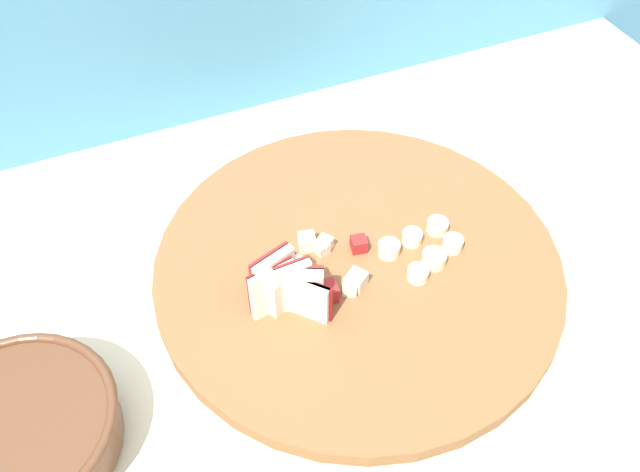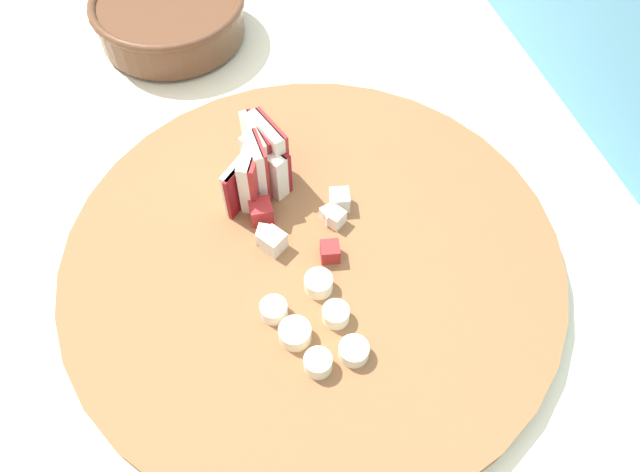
% 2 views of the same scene
% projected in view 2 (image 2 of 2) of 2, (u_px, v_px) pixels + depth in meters
% --- Properties ---
extents(ground, '(10.00, 10.00, 0.00)m').
position_uv_depth(ground, '(289.00, 471.00, 1.35)').
color(ground, '#B2ADA3').
extents(tiled_countertop, '(1.33, 0.76, 0.93)m').
position_uv_depth(tiled_countertop, '(277.00, 398.00, 0.97)').
color(tiled_countertop, beige).
rests_on(tiled_countertop, ground).
extents(tile_backsplash, '(2.40, 0.04, 1.29)m').
position_uv_depth(tile_backsplash, '(540.00, 277.00, 0.88)').
color(tile_backsplash, '#4C8EB2').
rests_on(tile_backsplash, ground).
extents(cutting_board, '(0.45, 0.45, 0.02)m').
position_uv_depth(cutting_board, '(312.00, 260.00, 0.56)').
color(cutting_board, brown).
rests_on(cutting_board, tiled_countertop).
extents(apple_wedge_fan, '(0.08, 0.07, 0.07)m').
position_uv_depth(apple_wedge_fan, '(259.00, 164.00, 0.58)').
color(apple_wedge_fan, maroon).
rests_on(apple_wedge_fan, cutting_board).
extents(apple_dice_pile, '(0.08, 0.10, 0.02)m').
position_uv_depth(apple_dice_pile, '(299.00, 223.00, 0.56)').
color(apple_dice_pile, '#A32323').
rests_on(apple_dice_pile, cutting_board).
extents(banana_slice_rows, '(0.09, 0.07, 0.02)m').
position_uv_depth(banana_slice_rows, '(316.00, 325.00, 0.51)').
color(banana_slice_rows, white).
rests_on(banana_slice_rows, cutting_board).
extents(ceramic_bowl, '(0.18, 0.18, 0.06)m').
position_uv_depth(ceramic_bowl, '(170.00, 15.00, 0.73)').
color(ceramic_bowl, brown).
rests_on(ceramic_bowl, tiled_countertop).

